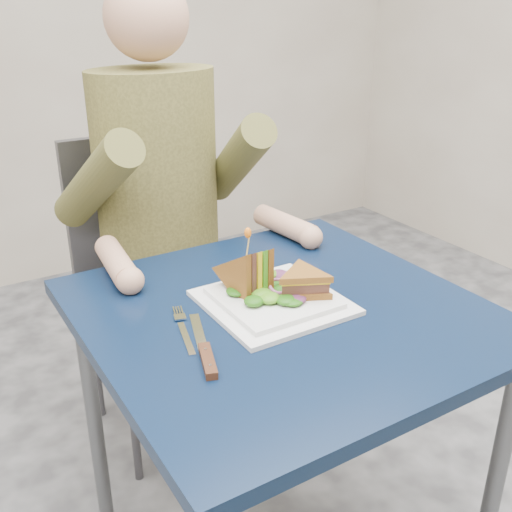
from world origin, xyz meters
TOP-DOWN VIEW (x-y plane):
  - table at (0.00, 0.00)m, footprint 0.75×0.75m
  - chair at (0.00, 0.71)m, footprint 0.42×0.40m
  - diner at (-0.00, 0.60)m, footprint 0.54×0.59m
  - plate at (-0.01, 0.02)m, footprint 0.26×0.26m
  - sandwich_flat at (0.05, -0.00)m, footprint 0.17×0.17m
  - sandwich_upright at (-0.04, 0.07)m, footprint 0.09×0.15m
  - fork at (-0.21, 0.02)m, footprint 0.06×0.18m
  - knife at (-0.21, -0.08)m, footprint 0.09×0.22m
  - toothpick at (-0.04, 0.07)m, footprint 0.01×0.01m
  - toothpick_frill at (-0.04, 0.07)m, footprint 0.01×0.01m
  - lettuce_spill at (-0.00, 0.03)m, footprint 0.15×0.13m
  - onion_ring at (0.01, 0.03)m, footprint 0.04×0.04m

SIDE VIEW (x-z plane):
  - chair at x=0.00m, z-range 0.08..1.01m
  - table at x=0.00m, z-range 0.29..1.02m
  - fork at x=-0.21m, z-range 0.73..0.74m
  - knife at x=-0.21m, z-range 0.73..0.74m
  - plate at x=-0.01m, z-range 0.73..0.75m
  - lettuce_spill at x=0.00m, z-range 0.75..0.77m
  - onion_ring at x=0.01m, z-range 0.75..0.78m
  - sandwich_flat at x=0.05m, z-range 0.75..0.80m
  - sandwich_upright at x=-0.04m, z-range 0.71..0.86m
  - toothpick at x=-0.04m, z-range 0.82..0.88m
  - toothpick_frill at x=-0.04m, z-range 0.87..0.89m
  - diner at x=0.00m, z-range 0.54..1.29m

